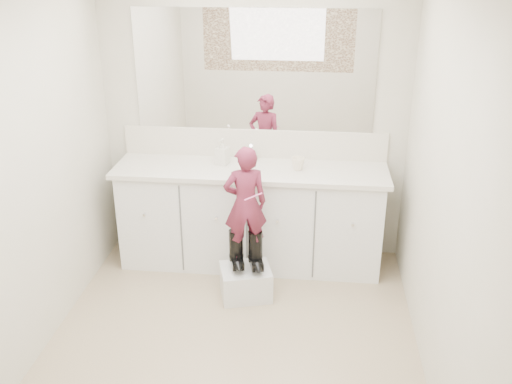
# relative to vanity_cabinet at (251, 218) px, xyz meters

# --- Properties ---
(floor) EXTENTS (3.00, 3.00, 0.00)m
(floor) POSITION_rel_vanity_cabinet_xyz_m (0.00, -1.23, -0.42)
(floor) COLOR #927B5F
(floor) RESTS_ON ground
(wall_back) EXTENTS (2.60, 0.00, 2.60)m
(wall_back) POSITION_rel_vanity_cabinet_xyz_m (0.00, 0.27, 0.77)
(wall_back) COLOR beige
(wall_back) RESTS_ON floor
(wall_front) EXTENTS (2.60, 0.00, 2.60)m
(wall_front) POSITION_rel_vanity_cabinet_xyz_m (0.00, -2.73, 0.77)
(wall_front) COLOR beige
(wall_front) RESTS_ON floor
(wall_left) EXTENTS (0.00, 3.00, 3.00)m
(wall_left) POSITION_rel_vanity_cabinet_xyz_m (-1.30, -1.23, 0.78)
(wall_left) COLOR beige
(wall_left) RESTS_ON floor
(wall_right) EXTENTS (0.00, 3.00, 3.00)m
(wall_right) POSITION_rel_vanity_cabinet_xyz_m (1.30, -1.23, 0.78)
(wall_right) COLOR beige
(wall_right) RESTS_ON floor
(vanity_cabinet) EXTENTS (2.20, 0.55, 0.85)m
(vanity_cabinet) POSITION_rel_vanity_cabinet_xyz_m (0.00, 0.00, 0.00)
(vanity_cabinet) COLOR silver
(vanity_cabinet) RESTS_ON floor
(countertop) EXTENTS (2.28, 0.58, 0.04)m
(countertop) POSITION_rel_vanity_cabinet_xyz_m (0.00, -0.01, 0.45)
(countertop) COLOR beige
(countertop) RESTS_ON vanity_cabinet
(backsplash) EXTENTS (2.28, 0.03, 0.25)m
(backsplash) POSITION_rel_vanity_cabinet_xyz_m (0.00, 0.26, 0.59)
(backsplash) COLOR beige
(backsplash) RESTS_ON countertop
(mirror) EXTENTS (2.00, 0.02, 1.00)m
(mirror) POSITION_rel_vanity_cabinet_xyz_m (0.00, 0.26, 1.22)
(mirror) COLOR white
(mirror) RESTS_ON wall_back
(dot_panel) EXTENTS (2.00, 0.01, 1.20)m
(dot_panel) POSITION_rel_vanity_cabinet_xyz_m (0.00, -2.71, 1.22)
(dot_panel) COLOR #472819
(dot_panel) RESTS_ON wall_front
(faucet) EXTENTS (0.08, 0.08, 0.10)m
(faucet) POSITION_rel_vanity_cabinet_xyz_m (0.00, 0.15, 0.52)
(faucet) COLOR silver
(faucet) RESTS_ON countertop
(cup) EXTENTS (0.11, 0.11, 0.10)m
(cup) POSITION_rel_vanity_cabinet_xyz_m (0.39, -0.01, 0.52)
(cup) COLOR #F2E2C2
(cup) RESTS_ON countertop
(soap_bottle) EXTENTS (0.13, 0.13, 0.22)m
(soap_bottle) POSITION_rel_vanity_cabinet_xyz_m (-0.25, 0.06, 0.57)
(soap_bottle) COLOR beige
(soap_bottle) RESTS_ON countertop
(step_stool) EXTENTS (0.46, 0.41, 0.25)m
(step_stool) POSITION_rel_vanity_cabinet_xyz_m (0.02, -0.56, -0.30)
(step_stool) COLOR silver
(step_stool) RESTS_ON floor
(boot_left) EXTENTS (0.17, 0.24, 0.32)m
(boot_left) POSITION_rel_vanity_cabinet_xyz_m (-0.05, -0.54, -0.02)
(boot_left) COLOR black
(boot_left) RESTS_ON step_stool
(boot_right) EXTENTS (0.17, 0.24, 0.32)m
(boot_right) POSITION_rel_vanity_cabinet_xyz_m (0.10, -0.54, -0.02)
(boot_right) COLOR black
(boot_right) RESTS_ON step_stool
(toddler) EXTENTS (0.38, 0.30, 0.91)m
(toddler) POSITION_rel_vanity_cabinet_xyz_m (0.02, -0.54, 0.38)
(toddler) COLOR #A43256
(toddler) RESTS_ON step_stool
(toothbrush) EXTENTS (0.13, 0.05, 0.06)m
(toothbrush) POSITION_rel_vanity_cabinet_xyz_m (0.09, -0.62, 0.47)
(toothbrush) COLOR pink
(toothbrush) RESTS_ON toddler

